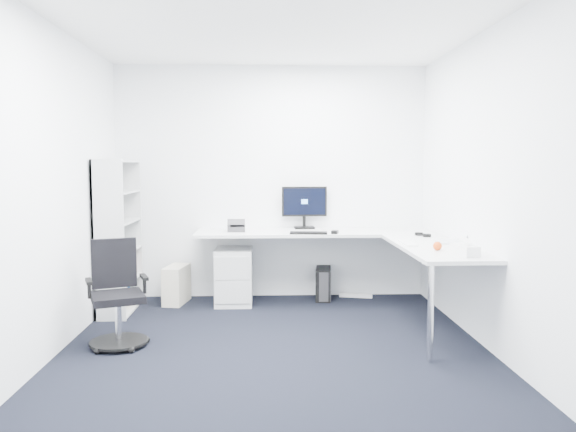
{
  "coord_description": "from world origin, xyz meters",
  "views": [
    {
      "loc": [
        -0.08,
        -4.49,
        1.56
      ],
      "look_at": [
        0.15,
        1.05,
        1.05
      ],
      "focal_mm": 35.0,
      "sensor_mm": 36.0,
      "label": 1
    }
  ],
  "objects_px": {
    "l_desk": "(324,273)",
    "laptop": "(446,231)",
    "task_chair": "(118,294)",
    "bookshelf": "(119,236)",
    "monitor": "(304,207)"
  },
  "relations": [
    {
      "from": "l_desk",
      "to": "laptop",
      "type": "relative_size",
      "value": 8.61
    },
    {
      "from": "task_chair",
      "to": "monitor",
      "type": "height_order",
      "value": "monitor"
    },
    {
      "from": "l_desk",
      "to": "monitor",
      "type": "bearing_deg",
      "value": 105.56
    },
    {
      "from": "monitor",
      "to": "laptop",
      "type": "distance_m",
      "value": 1.78
    },
    {
      "from": "l_desk",
      "to": "bookshelf",
      "type": "height_order",
      "value": "bookshelf"
    },
    {
      "from": "bookshelf",
      "to": "laptop",
      "type": "height_order",
      "value": "bookshelf"
    },
    {
      "from": "bookshelf",
      "to": "monitor",
      "type": "xyz_separation_m",
      "value": [
        2.01,
        0.56,
        0.26
      ]
    },
    {
      "from": "l_desk",
      "to": "laptop",
      "type": "distance_m",
      "value": 1.38
    },
    {
      "from": "l_desk",
      "to": "laptop",
      "type": "height_order",
      "value": "laptop"
    },
    {
      "from": "monitor",
      "to": "laptop",
      "type": "relative_size",
      "value": 1.62
    },
    {
      "from": "bookshelf",
      "to": "task_chair",
      "type": "xyz_separation_m",
      "value": [
        0.29,
        -1.18,
        -0.35
      ]
    },
    {
      "from": "l_desk",
      "to": "bookshelf",
      "type": "distance_m",
      "value": 2.21
    },
    {
      "from": "task_chair",
      "to": "bookshelf",
      "type": "bearing_deg",
      "value": 82.35
    },
    {
      "from": "bookshelf",
      "to": "laptop",
      "type": "relative_size",
      "value": 4.97
    },
    {
      "from": "task_chair",
      "to": "laptop",
      "type": "xyz_separation_m",
      "value": [
        2.99,
        0.49,
        0.47
      ]
    }
  ]
}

